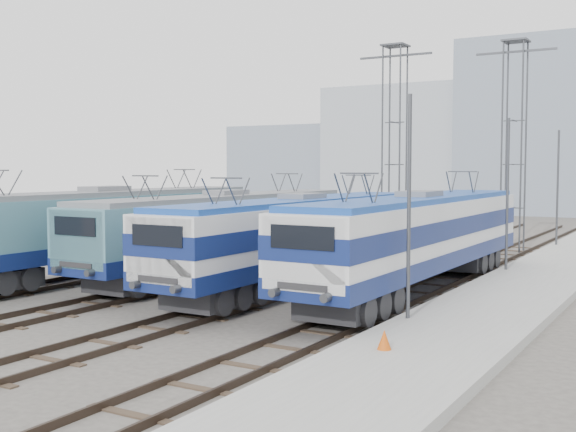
% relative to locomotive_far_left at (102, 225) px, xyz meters
% --- Properties ---
extents(ground, '(160.00, 160.00, 0.00)m').
position_rel_locomotive_far_left_xyz_m(ground, '(6.75, -4.79, -2.31)').
color(ground, '#514C47').
extents(platform, '(4.00, 70.00, 0.30)m').
position_rel_locomotive_far_left_xyz_m(platform, '(16.95, 3.21, -2.16)').
color(platform, '#9E9E99').
rests_on(platform, ground).
extents(locomotive_far_left, '(2.94, 18.58, 3.50)m').
position_rel_locomotive_far_left_xyz_m(locomotive_far_left, '(0.00, 0.00, 0.00)').
color(locomotive_far_left, navy).
rests_on(locomotive_far_left, ground).
extents(locomotive_center_left, '(2.81, 17.72, 3.33)m').
position_rel_locomotive_far_left_xyz_m(locomotive_center_left, '(4.50, 2.91, -0.10)').
color(locomotive_center_left, navy).
rests_on(locomotive_center_left, ground).
extents(locomotive_center_right, '(2.78, 17.58, 3.31)m').
position_rel_locomotive_far_left_xyz_m(locomotive_center_right, '(9.00, 1.87, -0.06)').
color(locomotive_center_right, navy).
rests_on(locomotive_center_right, ground).
extents(locomotive_far_right, '(2.89, 18.28, 3.44)m').
position_rel_locomotive_far_left_xyz_m(locomotive_far_right, '(13.50, 2.97, 0.02)').
color(locomotive_far_right, navy).
rests_on(locomotive_far_right, ground).
extents(catenary_tower_west, '(4.50, 1.20, 12.00)m').
position_rel_locomotive_far_left_xyz_m(catenary_tower_west, '(6.75, 17.21, 4.33)').
color(catenary_tower_west, '#3F4247').
rests_on(catenary_tower_west, ground).
extents(catenary_tower_east, '(4.50, 1.20, 12.00)m').
position_rel_locomotive_far_left_xyz_m(catenary_tower_east, '(13.25, 19.21, 4.33)').
color(catenary_tower_east, '#3F4247').
rests_on(catenary_tower_east, ground).
extents(mast_front, '(0.12, 0.12, 7.00)m').
position_rel_locomotive_far_left_xyz_m(mast_front, '(15.35, -2.79, 1.19)').
color(mast_front, '#3F4247').
rests_on(mast_front, ground).
extents(mast_mid, '(0.12, 0.12, 7.00)m').
position_rel_locomotive_far_left_xyz_m(mast_mid, '(15.35, 9.21, 1.19)').
color(mast_mid, '#3F4247').
rests_on(mast_mid, ground).
extents(mast_rear, '(0.12, 0.12, 7.00)m').
position_rel_locomotive_far_left_xyz_m(mast_rear, '(15.35, 21.21, 1.19)').
color(mast_rear, '#3F4247').
rests_on(mast_rear, ground).
extents(safety_cone, '(0.36, 0.36, 0.49)m').
position_rel_locomotive_far_left_xyz_m(safety_cone, '(16.21, -6.64, -1.76)').
color(safety_cone, '#CD510F').
rests_on(safety_cone, platform).
extents(building_west, '(18.00, 12.00, 14.00)m').
position_rel_locomotive_far_left_xyz_m(building_west, '(-7.25, 57.21, 4.69)').
color(building_west, '#A0A9B3').
rests_on(building_west, ground).
extents(building_center, '(22.00, 14.00, 18.00)m').
position_rel_locomotive_far_left_xyz_m(building_center, '(10.75, 57.21, 6.69)').
color(building_center, gray).
rests_on(building_center, ground).
extents(building_far_west, '(14.00, 10.00, 10.00)m').
position_rel_locomotive_far_left_xyz_m(building_far_west, '(-23.25, 57.21, 2.69)').
color(building_far_west, gray).
rests_on(building_far_west, ground).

